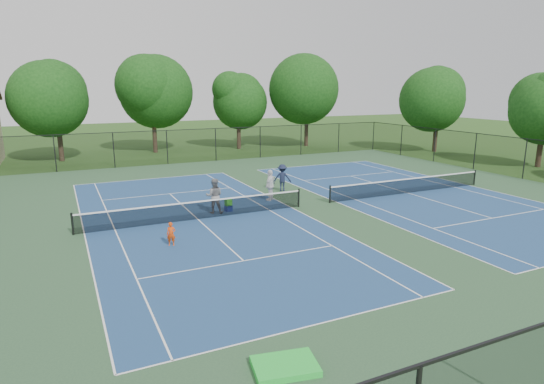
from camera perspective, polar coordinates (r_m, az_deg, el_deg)
name	(u,v)px	position (r m, az deg, el deg)	size (l,w,h in m)	color
ground	(314,205)	(26.60, 5.34, -1.62)	(140.00, 140.00, 0.00)	#234716
court_pad	(314,205)	(26.60, 5.34, -1.61)	(36.00, 36.00, 0.01)	#294931
tennis_court_left	(198,218)	(23.89, -9.30, -3.20)	(12.00, 23.83, 1.07)	navy
tennis_court_right	(408,192)	(30.66, 16.69, 0.03)	(12.00, 23.83, 1.07)	navy
perimeter_fence	(315,178)	(26.25, 5.42, 1.76)	(36.08, 36.08, 3.02)	black
tree_back_a	(55,95)	(46.12, -25.55, 10.97)	(6.80, 6.80, 9.15)	#2D2116
tree_back_b	(152,88)	(48.98, -14.84, 12.49)	(7.60, 7.60, 10.03)	#2D2116
tree_back_c	(238,99)	(50.51, -4.27, 11.61)	(6.00, 6.00, 8.40)	#2D2116
tree_back_d	(307,86)	(53.03, 4.42, 13.13)	(7.80, 7.80, 10.37)	#2D2116
tree_side_e	(439,96)	(51.13, 20.17, 11.26)	(6.60, 6.60, 8.87)	#2D2116
child_player	(171,234)	(20.14, -12.54, -5.17)	(0.38, 0.25, 1.05)	#E2440F
instructor	(214,196)	(24.74, -7.25, -0.49)	(0.94, 0.73, 1.92)	gray
bystander_a	(270,185)	(27.31, -0.20, 0.86)	(1.11, 0.46, 1.90)	silver
bystander_b	(282,178)	(29.84, 1.31, 1.80)	(1.15, 0.66, 1.79)	#181F36
ball_crate	(228,208)	(25.22, -5.48, -2.06)	(0.36, 0.32, 0.33)	#152D96
ball_hopper	(228,202)	(25.13, -5.50, -1.29)	(0.34, 0.28, 0.38)	green
green_tarp	(285,366)	(11.82, 1.65, -21.01)	(1.56, 1.07, 0.16)	green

